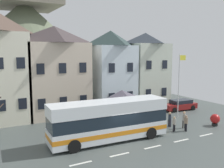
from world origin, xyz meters
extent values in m
cube|color=#49514E|center=(0.00, 0.00, -0.03)|extent=(40.00, 60.00, 0.06)
cube|color=silver|center=(-4.50, -1.95, 0.00)|extent=(1.60, 0.20, 0.01)
cube|color=silver|center=(-1.50, -1.95, 0.00)|extent=(1.60, 0.20, 0.01)
cube|color=silver|center=(1.50, -1.95, 0.00)|extent=(1.60, 0.20, 0.01)
cube|color=silver|center=(4.50, -1.95, 0.00)|extent=(1.60, 0.20, 0.01)
cube|color=silver|center=(7.50, -1.95, 0.00)|extent=(1.60, 0.20, 0.01)
cube|color=black|center=(-8.28, 8.97, 2.23)|extent=(0.80, 0.06, 1.10)
cube|color=black|center=(-6.32, 8.97, 2.23)|extent=(0.80, 0.06, 1.10)
cube|color=black|center=(-6.32, 8.97, 6.29)|extent=(0.80, 0.06, 1.10)
cube|color=beige|center=(-2.12, 11.79, 4.19)|extent=(6.96, 5.58, 8.38)
pyramid|color=#43393A|center=(-2.12, 11.79, 9.35)|extent=(6.96, 5.58, 1.92)
cube|color=black|center=(-4.44, 8.97, 2.00)|extent=(0.80, 0.06, 1.10)
cube|color=black|center=(-2.12, 8.97, 2.00)|extent=(0.80, 0.06, 1.10)
cube|color=black|center=(0.20, 8.97, 2.00)|extent=(0.80, 0.06, 1.10)
cube|color=black|center=(-4.44, 8.97, 5.65)|extent=(0.80, 0.06, 1.10)
cube|color=black|center=(-2.12, 8.97, 5.65)|extent=(0.80, 0.06, 1.10)
cube|color=black|center=(0.20, 8.97, 5.65)|extent=(0.80, 0.06, 1.10)
cube|color=silver|center=(5.14, 11.63, 4.08)|extent=(5.15, 5.25, 8.16)
pyramid|color=#2D3E3C|center=(5.14, 11.63, 9.11)|extent=(5.15, 5.25, 1.90)
cube|color=black|center=(3.85, 8.97, 1.95)|extent=(0.80, 0.06, 1.10)
cube|color=black|center=(6.43, 8.97, 1.95)|extent=(0.80, 0.06, 1.10)
cube|color=black|center=(3.85, 8.97, 5.50)|extent=(0.80, 0.06, 1.10)
cube|color=black|center=(6.43, 8.97, 5.50)|extent=(0.80, 0.06, 1.10)
cube|color=beige|center=(10.59, 11.58, 4.24)|extent=(5.24, 5.17, 8.47)
pyramid|color=#303740|center=(10.59, 11.58, 9.22)|extent=(5.24, 5.17, 1.49)
cube|color=black|center=(9.28, 8.97, 2.03)|extent=(0.80, 0.06, 1.10)
cube|color=black|center=(11.90, 8.97, 2.03)|extent=(0.80, 0.06, 1.10)
cube|color=black|center=(9.28, 8.97, 5.71)|extent=(0.80, 0.06, 1.10)
cube|color=black|center=(11.90, 8.97, 5.71)|extent=(0.80, 0.06, 1.10)
cone|color=#687258|center=(-1.01, 35.82, 8.76)|extent=(38.00, 38.00, 17.51)
cube|color=white|center=(-0.81, 0.93, 0.84)|extent=(10.09, 2.86, 1.19)
cube|color=orange|center=(-0.81, 0.93, 0.90)|extent=(10.11, 2.88, 0.36)
cube|color=#19232D|center=(-0.81, 0.93, 1.94)|extent=(9.99, 2.82, 1.00)
cube|color=white|center=(-0.81, 0.93, 2.91)|extent=(10.09, 2.86, 0.94)
cube|color=#19232D|center=(4.20, 0.70, 1.94)|extent=(0.15, 2.02, 0.96)
cylinder|color=black|center=(2.63, 1.92, 0.50)|extent=(1.01, 0.33, 1.00)
cylinder|color=black|center=(2.53, -0.38, 0.50)|extent=(1.01, 0.33, 1.00)
cylinder|color=black|center=(-4.15, 2.23, 0.50)|extent=(1.01, 0.33, 1.00)
cylinder|color=black|center=(-4.26, -0.07, 0.50)|extent=(1.01, 0.33, 1.00)
cylinder|color=#473D33|center=(1.29, 6.81, 1.20)|extent=(0.14, 0.14, 2.40)
cylinder|color=#473D33|center=(4.59, 6.81, 1.20)|extent=(0.14, 0.14, 2.40)
cylinder|color=#473D33|center=(1.29, 3.51, 1.20)|extent=(0.14, 0.14, 2.40)
cylinder|color=#473D33|center=(4.59, 3.51, 1.20)|extent=(0.14, 0.14, 2.40)
pyramid|color=#534E5C|center=(2.94, 5.16, 2.91)|extent=(3.60, 3.60, 1.02)
cube|color=slate|center=(5.00, 6.82, 0.49)|extent=(4.58, 1.74, 0.62)
cube|color=#1E232D|center=(5.23, 6.82, 1.08)|extent=(2.75, 1.53, 0.56)
cylinder|color=black|center=(3.50, 5.99, 0.32)|extent=(0.64, 0.20, 0.64)
cylinder|color=black|center=(3.49, 7.63, 0.32)|extent=(0.64, 0.20, 0.64)
cylinder|color=black|center=(6.52, 6.02, 0.32)|extent=(0.64, 0.20, 0.64)
cylinder|color=black|center=(6.50, 7.65, 0.32)|extent=(0.64, 0.20, 0.64)
cube|color=maroon|center=(12.30, 6.42, 0.52)|extent=(4.49, 2.09, 0.69)
cube|color=#1E232D|center=(12.52, 6.40, 1.09)|extent=(2.73, 1.74, 0.45)
cylinder|color=black|center=(10.80, 5.71, 0.32)|extent=(0.65, 0.25, 0.64)
cylinder|color=black|center=(10.94, 7.37, 0.32)|extent=(0.65, 0.25, 0.64)
cylinder|color=black|center=(13.67, 5.47, 0.32)|extent=(0.65, 0.25, 0.64)
cylinder|color=black|center=(13.80, 7.13, 0.32)|extent=(0.65, 0.25, 0.64)
cylinder|color=#2D2D38|center=(6.31, 1.40, 0.36)|extent=(0.17, 0.17, 0.72)
cylinder|color=#2D2D38|center=(6.26, 1.60, 0.36)|extent=(0.17, 0.17, 0.72)
cylinder|color=#232B38|center=(6.28, 1.50, 0.96)|extent=(0.29, 0.29, 0.58)
sphere|color=tan|center=(6.28, 1.50, 1.37)|extent=(0.23, 0.23, 0.23)
cylinder|color=black|center=(5.73, 0.19, 0.36)|extent=(0.13, 0.13, 0.72)
cylinder|color=black|center=(5.54, 0.14, 0.36)|extent=(0.13, 0.13, 0.72)
cylinder|color=gray|center=(5.64, 0.17, 0.95)|extent=(0.31, 0.31, 0.55)
sphere|color=tan|center=(5.64, 0.17, 1.32)|extent=(0.20, 0.20, 0.20)
cylinder|color=black|center=(6.63, -0.39, 0.40)|extent=(0.13, 0.13, 0.80)
cylinder|color=black|center=(6.70, -0.18, 0.40)|extent=(0.13, 0.13, 0.80)
cylinder|color=#7F6B56|center=(6.67, -0.29, 1.03)|extent=(0.35, 0.35, 0.56)
sphere|color=#9E7A60|center=(6.67, -0.29, 1.42)|extent=(0.21, 0.21, 0.21)
cylinder|color=#38332D|center=(7.26, 0.43, 0.39)|extent=(0.12, 0.12, 0.79)
cylinder|color=#38332D|center=(7.11, 0.53, 0.39)|extent=(0.12, 0.12, 0.79)
cylinder|color=gray|center=(7.18, 0.48, 1.08)|extent=(0.29, 0.29, 0.69)
sphere|color=tan|center=(7.18, 0.48, 1.54)|extent=(0.23, 0.23, 0.23)
cube|color=#33473D|center=(1.74, 6.90, 0.45)|extent=(1.77, 0.45, 0.08)
cube|color=#33473D|center=(1.74, 7.12, 0.67)|extent=(1.77, 0.06, 0.40)
cube|color=#2D2D33|center=(0.94, 6.90, 0.23)|extent=(0.08, 0.36, 0.45)
cube|color=#2D2D33|center=(2.55, 6.90, 0.23)|extent=(0.08, 0.36, 0.45)
cylinder|color=silver|center=(9.56, 3.84, 3.54)|extent=(0.10, 0.10, 7.07)
cube|color=yellow|center=(10.01, 3.84, 6.72)|extent=(0.90, 0.03, 0.56)
cylinder|color=black|center=(10.50, -0.43, 0.12)|extent=(0.57, 0.57, 0.25)
sphere|color=#B21919|center=(10.50, -0.43, 0.72)|extent=(0.94, 0.94, 0.94)
camera|label=1|loc=(-10.29, -16.81, 7.38)|focal=40.11mm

